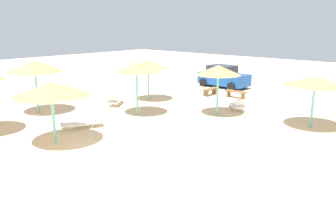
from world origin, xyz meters
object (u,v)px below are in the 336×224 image
object	(u,v)px
parasol_1	(51,89)
parasol_5	(137,67)
parasol_6	(35,67)
bench_0	(210,90)
parasol_3	(218,70)
parasol_2	(315,81)
bench_1	(236,93)
parasol_0	(148,64)
lounger_1	(81,122)
lounger_0	(115,100)
parked_car	(223,77)
lounger_3	(237,104)

from	to	relation	value
parasol_1	parasol_5	world-z (taller)	parasol_5
parasol_6	bench_0	size ratio (longest dim) A/B	1.94
parasol_1	parasol_3	size ratio (longest dim) A/B	1.11
parasol_2	parasol_3	bearing A→B (deg)	-167.91
bench_1	parasol_0	bearing A→B (deg)	-131.79
lounger_1	bench_1	world-z (taller)	lounger_1
parasol_1	parasol_5	distance (m)	5.65
parasol_0	parasol_5	size ratio (longest dim) A/B	0.93
parasol_3	lounger_0	bearing A→B (deg)	-159.45
lounger_0	parasol_1	bearing A→B (deg)	-60.23
bench_0	bench_1	size ratio (longest dim) A/B	1.01
lounger_1	parked_car	world-z (taller)	parked_car
parasol_6	lounger_1	bearing A→B (deg)	-1.58
parasol_3	lounger_0	distance (m)	6.72
parasol_1	bench_0	distance (m)	12.77
parasol_6	lounger_0	distance (m)	5.00
parasol_0	lounger_0	world-z (taller)	parasol_0
parasol_6	bench_0	distance (m)	11.59
lounger_3	parked_car	size ratio (longest dim) A/B	0.43
parasol_1	parasol_0	bearing A→B (deg)	109.65
parasol_5	bench_0	world-z (taller)	parasol_5
parasol_0	parasol_6	size ratio (longest dim) A/B	0.90
parasol_2	lounger_1	size ratio (longest dim) A/B	1.46
parasol_6	bench_0	xyz separation A→B (m)	(4.43, 10.47, -2.25)
parasol_5	parasol_3	bearing A→B (deg)	40.38
parasol_2	parked_car	size ratio (longest dim) A/B	0.70
parasol_5	bench_1	distance (m)	7.95
parasol_3	lounger_3	size ratio (longest dim) A/B	1.54
parked_car	parasol_5	bearing A→B (deg)	-83.68
parasol_1	lounger_1	size ratio (longest dim) A/B	1.55
parasol_0	bench_1	world-z (taller)	parasol_0
parasol_3	parked_car	xyz separation A→B (m)	(-4.48, 7.49, -1.64)
lounger_3	parked_car	distance (m)	7.45
lounger_1	lounger_3	distance (m)	8.93
lounger_1	bench_0	distance (m)	10.59
lounger_1	bench_0	xyz separation A→B (m)	(0.07, 10.59, 0.03)
parasol_6	lounger_1	xyz separation A→B (m)	(4.36, -0.12, -2.28)
parasol_3	bench_1	bearing A→B (deg)	109.10
lounger_0	bench_1	distance (m)	8.11
parasol_0	parasol_5	bearing A→B (deg)	-54.36
parasol_3	lounger_0	world-z (taller)	parasol_3
lounger_1	lounger_3	world-z (taller)	lounger_3
parasol_6	bench_1	distance (m)	12.73
lounger_1	parasol_0	bearing A→B (deg)	107.36
lounger_0	lounger_1	bearing A→B (deg)	-58.86
lounger_1	bench_1	xyz separation A→B (m)	(1.86, 11.00, 0.03)
parasol_3	parasol_6	distance (m)	10.03
parasol_5	lounger_0	bearing A→B (deg)	167.14
parasol_0	lounger_0	bearing A→B (deg)	-100.71
parasol_3	parked_car	size ratio (longest dim) A/B	0.67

